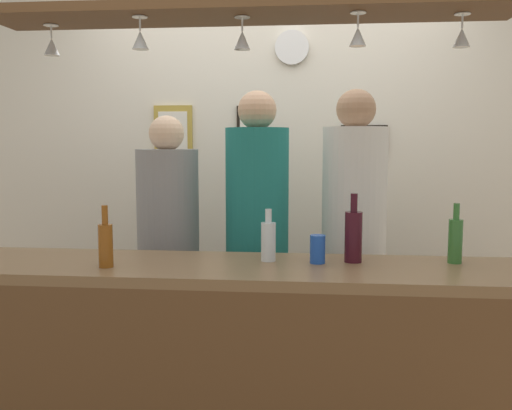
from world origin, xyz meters
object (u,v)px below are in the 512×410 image
Objects in this scene: bottle_beer_amber_tall at (106,243)px; drink_can at (318,249)px; picture_frame_crest at (250,126)px; bottle_beer_green_import at (455,239)px; person_left_grey_shirt at (168,234)px; person_middle_teal_shirt at (257,220)px; picture_frame_lower_pair at (364,139)px; bottle_wine_dark_red at (353,235)px; picture_frame_caricature at (173,131)px; person_right_white_patterned_shirt at (354,221)px; wall_clock at (292,47)px; bottle_soda_clear at (268,240)px.

drink_can is at bearing 10.90° from bottle_beer_amber_tall.
picture_frame_crest is at bearing 108.26° from drink_can.
person_left_grey_shirt is at bearing 158.76° from bottle_beer_green_import.
person_middle_teal_shirt reaches higher than picture_frame_lower_pair.
person_middle_teal_shirt reaches higher than drink_can.
bottle_beer_green_import is at bearing 3.18° from bottle_wine_dark_red.
person_middle_teal_shirt is 5.17× the size of picture_frame_caricature.
picture_frame_lower_pair is (0.11, 0.73, 0.44)m from person_right_white_patterned_shirt.
bottle_beer_amber_tall is 1.18× the size of wall_clock.
drink_can is (0.82, -0.61, 0.05)m from person_left_grey_shirt.
person_left_grey_shirt reaches higher than bottle_beer_amber_tall.
person_middle_teal_shirt is at bearing 117.97° from drink_can.
drink_can is 0.36× the size of picture_frame_caricature.
bottle_soda_clear is at bearing -80.18° from picture_frame_crest.
bottle_beer_green_import is (0.91, -0.55, 0.01)m from person_middle_teal_shirt.
bottle_beer_amber_tall is 1.05m from bottle_wine_dark_red.
bottle_soda_clear is 0.68× the size of picture_frame_caricature.
bottle_soda_clear is 1.49m from picture_frame_lower_pair.
picture_frame_lower_pair is (0.52, 1.32, 0.45)m from bottle_soda_clear.
wall_clock reaches higher than person_left_grey_shirt.
drink_can is at bearing -6.15° from bottle_soda_clear.
drink_can is (-0.59, -0.06, -0.04)m from bottle_beer_green_import.
person_right_white_patterned_shirt is 6.78× the size of picture_frame_crest.
person_right_white_patterned_shirt is 6.78× the size of bottle_beer_amber_tall.
bottle_wine_dark_red is 1.36× the size of wall_clock.
picture_frame_crest is (-1.03, 1.28, 0.53)m from bottle_beer_green_import.
bottle_beer_green_import is 1.00× the size of picture_frame_crest.
wall_clock is at bearing 48.39° from person_left_grey_shirt.
person_middle_teal_shirt is at bearing 0.00° from person_left_grey_shirt.
bottle_beer_amber_tall is 1.96m from wall_clock.
picture_frame_crest is at bearing 99.26° from person_middle_teal_shirt.
person_left_grey_shirt reaches higher than drink_can.
bottle_beer_green_import is 1.38m from picture_frame_lower_pair.
bottle_soda_clear is 1.67m from wall_clock.
person_left_grey_shirt is 1.13m from bottle_wine_dark_red.
picture_frame_caricature reaches higher than bottle_wine_dark_red.
bottle_beer_green_import is (1.41, -0.55, 0.09)m from person_left_grey_shirt.
bottle_beer_amber_tall is (-0.56, -0.78, 0.00)m from person_middle_teal_shirt.
wall_clock is at bearing 116.74° from person_right_white_patterned_shirt.
person_left_grey_shirt reaches higher than bottle_soda_clear.
bottle_soda_clear is 0.37m from bottle_wine_dark_red.
picture_frame_caricature reaches higher than picture_frame_lower_pair.
bottle_beer_green_import is (1.47, 0.23, 0.00)m from bottle_beer_amber_tall.
bottle_beer_green_import reaches higher than drink_can.
picture_frame_caricature is (-0.97, 1.34, 0.53)m from drink_can.
picture_frame_lower_pair is at bearing 68.63° from bottle_soda_clear.
person_left_grey_shirt is 5.43× the size of bottle_wine_dark_red.
bottle_wine_dark_red is (0.97, -0.57, 0.10)m from person_left_grey_shirt.
person_right_white_patterned_shirt is 1.11m from picture_frame_crest.
drink_can is at bearing -173.96° from bottle_beer_green_import.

